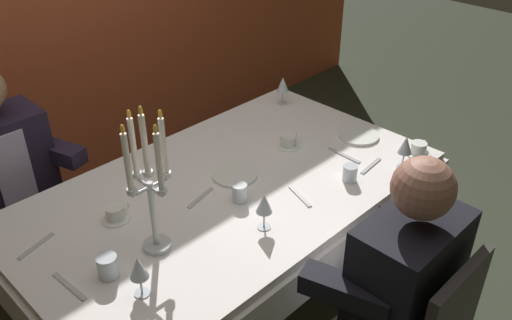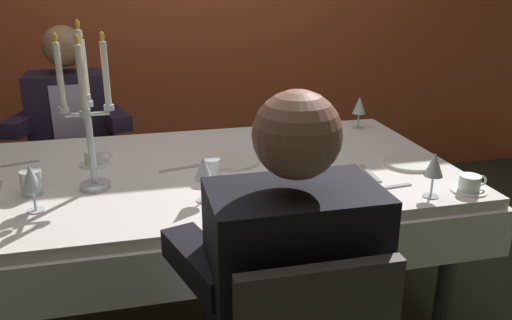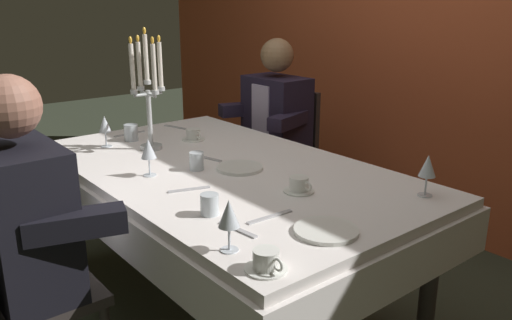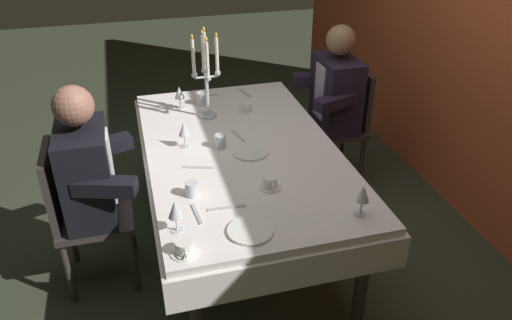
{
  "view_description": "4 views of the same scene",
  "coord_description": "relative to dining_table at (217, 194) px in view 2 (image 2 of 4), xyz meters",
  "views": [
    {
      "loc": [
        -1.33,
        -1.5,
        2.13
      ],
      "look_at": [
        0.21,
        0.03,
        0.77
      ],
      "focal_mm": 38.22,
      "sensor_mm": 36.0,
      "label": 1
    },
    {
      "loc": [
        -0.31,
        -1.97,
        1.48
      ],
      "look_at": [
        0.16,
        -0.04,
        0.77
      ],
      "focal_mm": 36.56,
      "sensor_mm": 36.0,
      "label": 2
    },
    {
      "loc": [
        1.84,
        -1.3,
        1.46
      ],
      "look_at": [
        0.29,
        -0.05,
        0.85
      ],
      "focal_mm": 36.52,
      "sensor_mm": 36.0,
      "label": 3
    },
    {
      "loc": [
        2.51,
        -0.59,
        2.16
      ],
      "look_at": [
        0.23,
        0.03,
        0.78
      ],
      "focal_mm": 34.86,
      "sensor_mm": 36.0,
      "label": 4
    }
  ],
  "objects": [
    {
      "name": "ground_plane",
      "position": [
        0.0,
        0.0,
        -0.62
      ],
      "size": [
        12.0,
        12.0,
        0.0
      ],
      "primitive_type": "plane",
      "color": "#33392A"
    },
    {
      "name": "dining_table",
      "position": [
        0.0,
        0.0,
        0.0
      ],
      "size": [
        1.94,
        1.14,
        0.74
      ],
      "color": "white",
      "rests_on": "ground_plane"
    },
    {
      "name": "candelabra",
      "position": [
        -0.47,
        -0.11,
        0.41
      ],
      "size": [
        0.19,
        0.19,
        0.6
      ],
      "color": "silver",
      "rests_on": "dining_table"
    },
    {
      "name": "dinner_plate_0",
      "position": [
        0.78,
        -0.15,
        0.13
      ],
      "size": [
        0.21,
        0.21,
        0.01
      ],
      "primitive_type": "cylinder",
      "color": "white",
      "rests_on": "dining_table"
    },
    {
      "name": "dinner_plate_1",
      "position": [
        0.08,
        0.04,
        0.13
      ],
      "size": [
        0.21,
        0.21,
        0.01
      ],
      "primitive_type": "cylinder",
      "color": "white",
      "rests_on": "dining_table"
    },
    {
      "name": "wine_glass_0",
      "position": [
        -0.09,
        -0.32,
        0.23
      ],
      "size": [
        0.07,
        0.07,
        0.16
      ],
      "color": "silver",
      "rests_on": "dining_table"
    },
    {
      "name": "wine_glass_1",
      "position": [
        0.79,
        0.39,
        0.23
      ],
      "size": [
        0.07,
        0.07,
        0.16
      ],
      "color": "silver",
      "rests_on": "dining_table"
    },
    {
      "name": "wine_glass_2",
      "position": [
        0.69,
        -0.47,
        0.23
      ],
      "size": [
        0.07,
        0.07,
        0.16
      ],
      "color": "silver",
      "rests_on": "dining_table"
    },
    {
      "name": "wine_glass_3",
      "position": [
        -0.65,
        -0.27,
        0.23
      ],
      "size": [
        0.07,
        0.07,
        0.16
      ],
      "color": "silver",
      "rests_on": "dining_table"
    },
    {
      "name": "water_tumbler_0",
      "position": [
        0.42,
        -0.36,
        0.16
      ],
      "size": [
        0.07,
        0.07,
        0.08
      ],
      "primitive_type": "cylinder",
      "color": "silver",
      "rests_on": "dining_table"
    },
    {
      "name": "water_tumbler_1",
      "position": [
        -0.04,
        -0.12,
        0.16
      ],
      "size": [
        0.07,
        0.07,
        0.08
      ],
      "primitive_type": "cylinder",
      "color": "silver",
      "rests_on": "dining_table"
    },
    {
      "name": "water_tumbler_2",
      "position": [
        -0.68,
        -0.11,
        0.16
      ],
      "size": [
        0.07,
        0.07,
        0.09
      ],
      "primitive_type": "cylinder",
      "color": "silver",
      "rests_on": "dining_table"
    },
    {
      "name": "coffee_cup_0",
      "position": [
        0.45,
        0.04,
        0.15
      ],
      "size": [
        0.13,
        0.12,
        0.06
      ],
      "color": "white",
      "rests_on": "dining_table"
    },
    {
      "name": "coffee_cup_1",
      "position": [
        -0.48,
        0.15,
        0.15
      ],
      "size": [
        0.13,
        0.12,
        0.06
      ],
      "color": "white",
      "rests_on": "dining_table"
    },
    {
      "name": "coffee_cup_2",
      "position": [
        0.85,
        -0.46,
        0.15
      ],
      "size": [
        0.13,
        0.12,
        0.06
      ],
      "color": "white",
      "rests_on": "dining_table"
    },
    {
      "name": "fork_0",
      "position": [
        -0.15,
        0.01,
        0.12
      ],
      "size": [
        0.17,
        0.06,
        0.01
      ],
      "primitive_type": "cube",
      "rotation": [
        0.0,
        0.0,
        0.24
      ],
      "color": "#B7B7BC",
      "rests_on": "dining_table"
    },
    {
      "name": "knife_1",
      "position": [
        0.58,
        -0.21,
        0.12
      ],
      "size": [
        0.02,
        0.19,
        0.01
      ],
      "primitive_type": "cube",
      "rotation": [
        0.0,
        0.0,
        1.53
      ],
      "color": "#B7B7BC",
      "rests_on": "dining_table"
    },
    {
      "name": "fork_2",
      "position": [
        0.59,
        -0.36,
        0.12
      ],
      "size": [
        0.17,
        0.04,
        0.01
      ],
      "primitive_type": "cube",
      "rotation": [
        0.0,
        0.0,
        0.1
      ],
      "color": "#B7B7BC",
      "rests_on": "dining_table"
    },
    {
      "name": "fork_3",
      "position": [
        -0.8,
        0.22,
        0.12
      ],
      "size": [
        0.17,
        0.06,
        0.01
      ],
      "primitive_type": "cube",
      "rotation": [
        0.0,
        0.0,
        0.28
      ],
      "color": "#B7B7BC",
      "rests_on": "dining_table"
    },
    {
      "name": "spoon_4",
      "position": [
        0.17,
        -0.28,
        0.12
      ],
      "size": [
        0.07,
        0.17,
        0.01
      ],
      "primitive_type": "cube",
      "rotation": [
        0.0,
        0.0,
        1.25
      ],
      "color": "#B7B7BC",
      "rests_on": "dining_table"
    },
    {
      "name": "seated_diner_0",
      "position": [
        -0.64,
        0.89,
        0.11
      ],
      "size": [
        0.63,
        0.48,
        1.24
      ],
      "color": "#352E2C",
      "rests_on": "ground_plane"
    },
    {
      "name": "seated_diner_1",
      "position": [
        0.05,
        -0.89,
        0.11
      ],
      "size": [
        0.63,
        0.48,
        1.24
      ],
      "color": "#352E2C",
      "rests_on": "ground_plane"
    }
  ]
}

